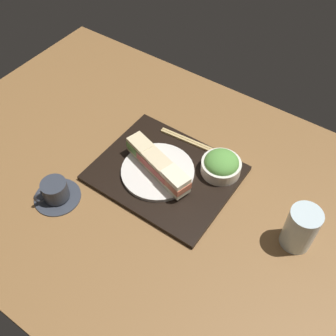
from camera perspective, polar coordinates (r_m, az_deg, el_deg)
name	(u,v)px	position (r cm, az deg, el deg)	size (l,w,h in cm)	color
ground_plane	(142,179)	(118.32, -3.75, -1.65)	(140.00, 100.00, 3.00)	brown
serving_tray	(165,173)	(116.74, -0.39, -0.73)	(39.66, 32.29, 1.44)	black
sandwich_plate	(158,171)	(115.51, -1.48, -0.46)	(21.28, 21.28, 1.21)	silver
sandwich_nearmost	(175,181)	(108.82, 1.08, -1.92)	(8.81, 7.00, 5.70)	#EFE5C1
sandwich_inner_near	(163,170)	(111.66, -0.67, -0.28)	(8.81, 7.14, 5.18)	beige
sandwich_inner_far	(152,159)	(114.54, -2.33, 1.35)	(8.97, 7.23, 5.07)	beige
sandwich_farmost	(141,148)	(117.52, -3.91, 2.93)	(8.62, 7.07, 5.16)	beige
salad_bowl	(221,165)	(115.10, 7.62, 0.48)	(11.57, 11.57, 6.54)	silver
chopsticks_pair	(188,141)	(124.04, 2.94, 3.92)	(19.27, 3.05, 0.70)	tan
coffee_cup	(55,192)	(114.43, -15.80, -3.31)	(13.07, 13.07, 6.33)	#333842
drinking_glass	(301,228)	(104.60, 18.42, -8.19)	(7.94, 7.94, 12.82)	silver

